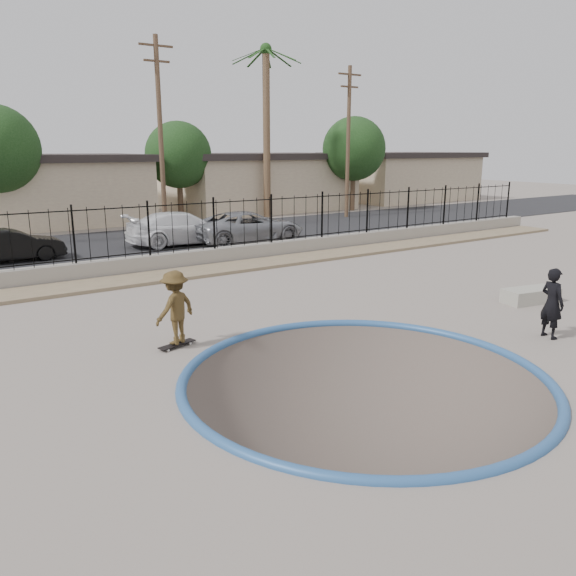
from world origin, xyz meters
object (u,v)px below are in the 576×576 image
(skateboard, at_px, (177,344))
(car_b, at_px, (11,245))
(car_c, at_px, (183,228))
(car_d, at_px, (249,227))
(concrete_ledge, at_px, (531,295))
(videographer, at_px, (552,303))
(skater, at_px, (175,312))

(skateboard, xyz_separation_m, car_b, (-1.50, 12.30, 0.59))
(car_c, bearing_deg, car_b, 94.48)
(car_c, relative_size, car_d, 0.98)
(car_b, bearing_deg, car_d, -97.46)
(concrete_ledge, height_order, car_c, car_c)
(skateboard, height_order, videographer, videographer)
(videographer, xyz_separation_m, car_b, (-8.88, 16.43, -0.16))
(concrete_ledge, xyz_separation_m, car_c, (-4.25, 14.49, 0.56))
(skateboard, height_order, car_c, car_c)
(skateboard, bearing_deg, car_c, 51.52)
(skater, height_order, videographer, videographer)
(videographer, relative_size, car_c, 0.33)
(videographer, bearing_deg, concrete_ledge, -39.62)
(skater, bearing_deg, car_d, -148.72)
(concrete_ledge, bearing_deg, car_b, 128.09)
(car_d, bearing_deg, skater, 145.82)
(videographer, distance_m, car_b, 18.68)
(concrete_ledge, bearing_deg, skateboard, 167.99)
(skater, distance_m, videographer, 8.46)
(car_b, bearing_deg, videographer, -152.71)
(concrete_ledge, xyz_separation_m, car_d, (-1.53, 13.29, 0.55))
(skateboard, height_order, concrete_ledge, concrete_ledge)
(videographer, relative_size, car_b, 0.44)
(videographer, height_order, concrete_ledge, videographer)
(car_b, distance_m, car_d, 9.80)
(skater, distance_m, car_c, 13.58)
(skater, height_order, car_c, skater)
(skater, xyz_separation_m, car_d, (8.24, 11.22, -0.06))
(skater, xyz_separation_m, car_c, (5.52, 12.41, -0.04))
(skater, xyz_separation_m, videographer, (7.38, -4.13, 0.01))
(skateboard, relative_size, concrete_ledge, 0.57)
(videographer, height_order, car_c, videographer)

